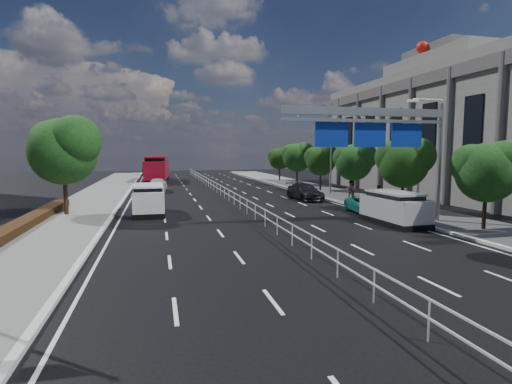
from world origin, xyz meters
name	(u,v)px	position (x,y,z in m)	size (l,w,h in m)	color
ground	(360,294)	(0.00, 0.00, 0.00)	(160.00, 160.00, 0.00)	black
kerb_near	(39,321)	(-9.00, 0.00, 0.07)	(0.25, 140.00, 0.15)	silver
median_fence	(230,196)	(0.00, 22.50, 0.53)	(0.05, 85.00, 1.02)	silver
overhead_gantry	(383,130)	(6.74, 10.05, 5.61)	(10.24, 0.38, 7.45)	gray
streetlight_far	(328,142)	(10.50, 26.00, 5.21)	(2.78, 2.40, 9.00)	gray
civic_hall	(472,131)	(23.72, 22.00, 6.27)	(14.40, 36.00, 14.35)	slate
near_tree_back	(64,147)	(-11.94, 17.97, 4.61)	(4.84, 4.51, 6.69)	black
far_tree_c	(488,169)	(11.24, 6.98, 3.43)	(3.52, 3.28, 4.94)	black
far_tree_d	(404,161)	(11.25, 14.48, 3.69)	(3.85, 3.59, 5.34)	black
far_tree_e	(354,160)	(11.25, 21.98, 3.56)	(3.63, 3.38, 5.13)	black
far_tree_f	(321,159)	(11.24, 29.48, 3.49)	(3.52, 3.28, 5.02)	black
far_tree_g	(298,156)	(11.25, 36.98, 3.75)	(3.96, 3.69, 5.45)	black
far_tree_h	(280,158)	(11.24, 44.48, 3.42)	(3.41, 3.18, 4.91)	black
white_minivan	(149,200)	(-6.62, 17.68, 1.02)	(2.10, 4.78, 2.07)	black
red_bus	(157,168)	(-6.03, 48.52, 1.89)	(3.72, 12.32, 3.63)	black
near_car_silver	(158,185)	(-5.98, 33.30, 0.77)	(1.82, 4.53, 1.54)	#B9BBC1
near_car_dark	(148,171)	(-7.66, 62.28, 0.84)	(1.78, 5.09, 1.68)	black
silver_minivan	(394,208)	(7.77, 10.22, 0.96)	(2.18, 4.78, 1.96)	black
parked_car_teal	(368,205)	(8.30, 14.22, 0.63)	(2.09, 4.53, 1.26)	#1B7B70
parked_car_dark	(305,192)	(6.89, 22.86, 0.72)	(2.02, 4.96, 1.44)	black
pedestrian_a	(378,195)	(10.87, 17.27, 0.92)	(0.57, 0.37, 1.56)	gray
pedestrian_b	(350,190)	(10.12, 20.42, 1.01)	(0.84, 0.66, 1.73)	gray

